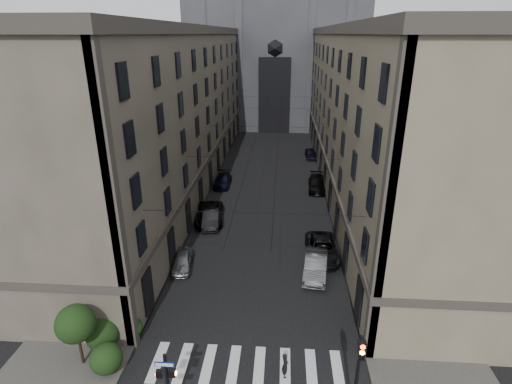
% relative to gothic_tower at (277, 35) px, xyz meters
% --- Properties ---
extents(sidewalk_left, '(7.00, 80.00, 0.15)m').
position_rel_gothic_tower_xyz_m(sidewalk_left, '(-10.50, -38.96, -17.72)').
color(sidewalk_left, '#383533').
rests_on(sidewalk_left, ground).
extents(sidewalk_right, '(7.00, 80.00, 0.15)m').
position_rel_gothic_tower_xyz_m(sidewalk_right, '(10.50, -38.96, -17.72)').
color(sidewalk_right, '#383533').
rests_on(sidewalk_right, ground).
extents(zebra_crossing, '(11.00, 3.20, 0.01)m').
position_rel_gothic_tower_xyz_m(zebra_crossing, '(0.00, -69.96, -17.79)').
color(zebra_crossing, beige).
rests_on(zebra_crossing, ground).
extents(building_left, '(13.60, 60.60, 18.85)m').
position_rel_gothic_tower_xyz_m(building_left, '(-13.44, -38.96, -8.45)').
color(building_left, '#474236').
rests_on(building_left, ground).
extents(building_right, '(13.60, 60.60, 18.85)m').
position_rel_gothic_tower_xyz_m(building_right, '(13.44, -38.96, -8.45)').
color(building_right, brown).
rests_on(building_right, ground).
extents(gothic_tower, '(35.00, 23.00, 58.00)m').
position_rel_gothic_tower_xyz_m(gothic_tower, '(0.00, 0.00, 0.00)').
color(gothic_tower, '#2D2D33').
rests_on(gothic_tower, ground).
extents(pedestrian_signal_left, '(1.02, 0.38, 4.00)m').
position_rel_gothic_tower_xyz_m(pedestrian_signal_left, '(-3.51, -73.46, -15.48)').
color(pedestrian_signal_left, black).
rests_on(pedestrian_signal_left, ground).
extents(traffic_light_right, '(0.34, 0.50, 5.20)m').
position_rel_gothic_tower_xyz_m(traffic_light_right, '(5.60, -73.04, -14.51)').
color(traffic_light_right, black).
rests_on(traffic_light_right, ground).
extents(shrub_cluster, '(3.90, 4.40, 3.90)m').
position_rel_gothic_tower_xyz_m(shrub_cluster, '(-8.72, -69.95, -16.00)').
color(shrub_cluster, black).
rests_on(shrub_cluster, sidewalk_left).
extents(tram_wires, '(14.00, 60.00, 0.43)m').
position_rel_gothic_tower_xyz_m(tram_wires, '(0.00, -39.33, -10.55)').
color(tram_wires, black).
rests_on(tram_wires, ground).
extents(car_left_near, '(2.02, 3.99, 1.30)m').
position_rel_gothic_tower_xyz_m(car_left_near, '(-6.20, -59.85, -17.15)').
color(car_left_near, slate).
rests_on(car_left_near, ground).
extents(car_left_midnear, '(2.19, 4.78, 1.52)m').
position_rel_gothic_tower_xyz_m(car_left_midnear, '(-5.22, -51.81, -17.04)').
color(car_left_midnear, black).
rests_on(car_left_midnear, ground).
extents(car_left_midfar, '(3.35, 6.09, 1.62)m').
position_rel_gothic_tower_xyz_m(car_left_midfar, '(-5.51, -51.01, -16.99)').
color(car_left_midfar, black).
rests_on(car_left_midfar, ground).
extents(car_left_far, '(2.01, 4.80, 1.39)m').
position_rel_gothic_tower_xyz_m(car_left_far, '(-5.68, -40.63, -17.11)').
color(car_left_far, black).
rests_on(car_left_far, ground).
extents(car_right_near, '(2.33, 5.15, 1.64)m').
position_rel_gothic_tower_xyz_m(car_right_near, '(4.65, -60.08, -16.98)').
color(car_right_near, slate).
rests_on(car_right_near, ground).
extents(car_right_midnear, '(2.75, 5.77, 1.59)m').
position_rel_gothic_tower_xyz_m(car_right_midnear, '(5.41, -57.32, -17.00)').
color(car_right_midnear, black).
rests_on(car_right_midnear, ground).
extents(car_right_midfar, '(2.44, 5.50, 1.57)m').
position_rel_gothic_tower_xyz_m(car_right_midfar, '(6.20, -41.17, -17.01)').
color(car_right_midfar, black).
rests_on(car_right_midfar, ground).
extents(car_right_far, '(1.84, 4.22, 1.42)m').
position_rel_gothic_tower_xyz_m(car_right_far, '(6.20, -27.63, -17.09)').
color(car_right_far, black).
rests_on(car_right_far, ground).
extents(pedestrian, '(0.43, 0.60, 1.56)m').
position_rel_gothic_tower_xyz_m(pedestrian, '(2.23, -70.49, -17.02)').
color(pedestrian, black).
rests_on(pedestrian, ground).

